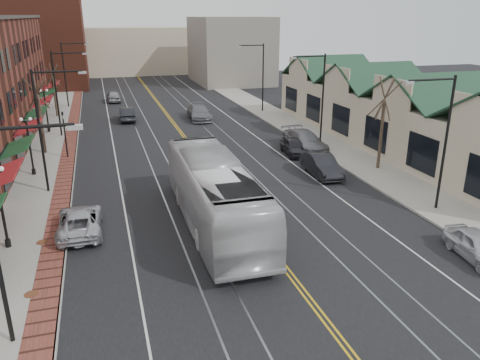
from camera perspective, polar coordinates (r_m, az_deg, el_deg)
ground at (r=20.92m, az=7.76°, el=-13.43°), size 160.00×160.00×0.00m
sidewalk_left at (r=37.82m, az=-22.59°, el=0.67°), size 4.00×120.00×0.15m
sidewalk_right at (r=42.40m, az=11.52°, el=3.73°), size 4.00×120.00×0.15m
building_right at (r=45.00m, az=18.53°, el=6.93°), size 8.00×36.00×4.60m
backdrop_left at (r=86.36m, az=-23.18°, el=15.14°), size 14.00×18.00×14.00m
backdrop_mid at (r=101.37m, az=-12.90°, el=15.17°), size 22.00×14.00×9.00m
backdrop_right at (r=84.16m, az=-1.19°, el=15.53°), size 12.00×16.00×11.00m
streetlight_l_0 at (r=17.38m, az=-26.83°, el=-3.92°), size 3.33×0.25×8.00m
streetlight_l_1 at (r=32.64m, az=-22.60°, el=6.90°), size 3.33×0.25×8.00m
streetlight_l_2 at (r=48.38m, az=-21.06°, el=10.76°), size 3.33×0.25×8.00m
streetlight_l_3 at (r=64.25m, az=-20.27°, el=12.71°), size 3.33×0.25×8.00m
streetlight_r_0 at (r=29.44m, az=23.30°, el=5.57°), size 3.33×0.25×8.00m
streetlight_r_1 at (r=42.68m, az=9.55°, el=10.76°), size 3.33×0.25×8.00m
streetlight_r_2 at (r=57.35m, az=2.39°, el=13.18°), size 3.33×0.25×8.00m
lamppost_l_1 at (r=26.04m, az=-27.04°, el=-3.22°), size 0.84×0.28×4.27m
lamppost_l_2 at (r=37.34m, az=-24.22°, el=3.64°), size 0.84×0.28×4.27m
lamppost_l_3 at (r=50.93m, az=-22.53°, el=7.72°), size 0.84×0.28×4.27m
tree_left_near at (r=42.84m, az=-23.20°, el=7.44°), size 1.78×1.37×6.48m
tree_left_far at (r=58.60m, az=-21.74°, el=10.26°), size 1.66×1.28×6.02m
tree_right_mid at (r=36.80m, az=16.97°, el=6.79°), size 1.90×1.46×6.93m
manhole_mid at (r=22.18m, az=-24.10°, el=-12.58°), size 0.60×0.60×0.02m
manhole_far at (r=26.56m, az=-22.96°, el=-7.00°), size 0.60×0.60×0.02m
traffic_signal at (r=40.95m, az=-20.60°, el=5.60°), size 0.18×0.15×3.80m
transit_bus at (r=26.02m, az=-3.10°, el=-1.69°), size 3.38×13.81×3.84m
parked_suv at (r=27.04m, az=-18.94°, el=-4.77°), size 2.34×4.96×1.37m
parked_car_a at (r=25.68m, az=27.02°, el=-7.22°), size 2.15×4.25×1.39m
parked_car_b at (r=35.21m, az=9.91°, el=1.82°), size 1.94×4.92×1.59m
parked_car_c at (r=41.53m, az=7.91°, el=4.73°), size 2.65×6.00×1.71m
parked_car_d at (r=40.23m, az=6.61°, el=4.07°), size 2.06×4.26×1.40m
distant_car_left at (r=54.62m, az=-13.60°, el=7.81°), size 1.72×4.67×1.53m
distant_car_right at (r=53.92m, az=-5.02°, el=8.20°), size 2.57×5.77×1.64m
distant_car_far at (r=67.44m, az=-15.16°, el=9.82°), size 1.88×4.47×1.51m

